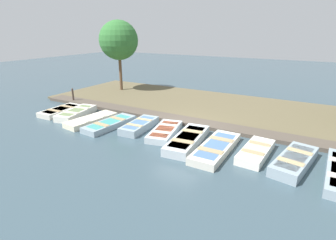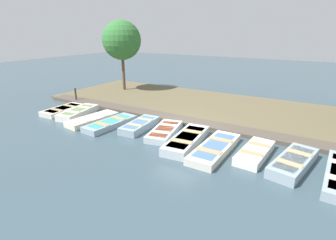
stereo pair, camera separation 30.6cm
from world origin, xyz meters
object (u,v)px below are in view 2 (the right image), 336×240
(rowboat_3, at_px, (110,123))
(rowboat_5, at_px, (165,131))
(rowboat_1, at_px, (78,112))
(rowboat_8, at_px, (255,152))
(mooring_post_near, at_px, (76,95))
(rowboat_6, at_px, (187,140))
(rowboat_7, at_px, (215,148))
(rowboat_9, at_px, (294,162))
(rowboat_0, at_px, (63,110))
(rowboat_2, at_px, (93,119))
(park_tree_far_left, at_px, (122,40))
(rowboat_4, at_px, (140,125))

(rowboat_3, relative_size, rowboat_5, 1.07)
(rowboat_1, height_order, rowboat_5, rowboat_1)
(rowboat_8, height_order, mooring_post_near, mooring_post_near)
(rowboat_6, bearing_deg, rowboat_3, -94.87)
(rowboat_5, height_order, rowboat_7, rowboat_7)
(rowboat_5, bearing_deg, rowboat_9, 74.49)
(rowboat_0, xyz_separation_m, rowboat_2, (0.36, 3.03, 0.00))
(rowboat_6, bearing_deg, rowboat_7, 79.65)
(rowboat_5, relative_size, rowboat_6, 0.85)
(rowboat_0, height_order, mooring_post_near, mooring_post_near)
(rowboat_9, bearing_deg, rowboat_3, -77.59)
(mooring_post_near, relative_size, park_tree_far_left, 0.18)
(rowboat_2, bearing_deg, rowboat_0, -89.72)
(rowboat_4, distance_m, rowboat_8, 6.11)
(rowboat_5, bearing_deg, rowboat_8, 75.62)
(rowboat_4, bearing_deg, park_tree_far_left, -139.40)
(rowboat_3, xyz_separation_m, park_tree_far_left, (-7.27, -5.09, 4.07))
(rowboat_0, height_order, rowboat_9, rowboat_9)
(rowboat_0, bearing_deg, rowboat_7, 85.19)
(rowboat_5, bearing_deg, rowboat_4, -102.40)
(rowboat_7, distance_m, rowboat_9, 3.11)
(rowboat_1, height_order, park_tree_far_left, park_tree_far_left)
(rowboat_5, relative_size, mooring_post_near, 2.79)
(rowboat_0, relative_size, rowboat_8, 1.02)
(rowboat_0, bearing_deg, rowboat_4, 89.19)
(rowboat_0, distance_m, rowboat_5, 7.60)
(rowboat_3, xyz_separation_m, rowboat_7, (0.08, 6.12, 0.01))
(rowboat_2, height_order, rowboat_8, rowboat_8)
(rowboat_4, relative_size, rowboat_7, 0.75)
(rowboat_3, distance_m, rowboat_9, 9.22)
(park_tree_far_left, bearing_deg, rowboat_7, 56.73)
(rowboat_0, bearing_deg, rowboat_9, 86.86)
(rowboat_8, bearing_deg, mooring_post_near, -95.32)
(rowboat_5, xyz_separation_m, rowboat_9, (0.34, 6.03, 0.05))
(rowboat_2, relative_size, rowboat_7, 0.88)
(rowboat_4, bearing_deg, rowboat_0, -92.63)
(rowboat_7, bearing_deg, rowboat_5, -101.08)
(rowboat_3, xyz_separation_m, rowboat_8, (-0.36, 7.72, 0.03))
(rowboat_4, xyz_separation_m, rowboat_5, (0.00, 1.58, -0.03))
(rowboat_9, bearing_deg, mooring_post_near, -87.71)
(rowboat_8, bearing_deg, rowboat_2, -83.86)
(rowboat_6, distance_m, rowboat_8, 3.05)
(rowboat_7, height_order, mooring_post_near, mooring_post_near)
(rowboat_6, relative_size, mooring_post_near, 3.29)
(rowboat_1, distance_m, rowboat_5, 6.22)
(rowboat_0, bearing_deg, mooring_post_near, -151.87)
(rowboat_1, bearing_deg, rowboat_2, 65.36)
(rowboat_6, bearing_deg, rowboat_8, 90.56)
(rowboat_0, bearing_deg, rowboat_3, 82.93)
(rowboat_7, bearing_deg, rowboat_3, -90.18)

